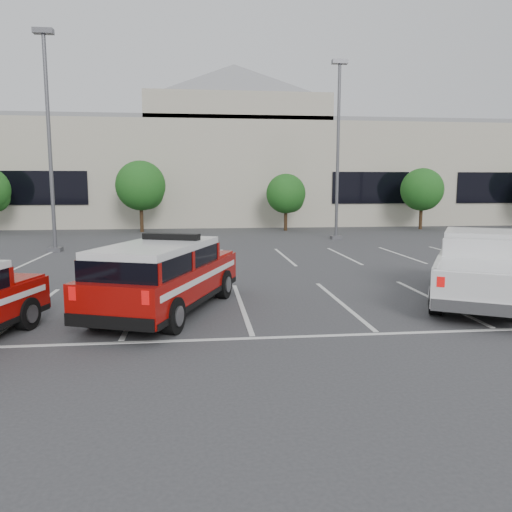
{
  "coord_description": "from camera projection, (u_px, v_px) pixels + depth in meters",
  "views": [
    {
      "loc": [
        -1.07,
        -12.81,
        3.14
      ],
      "look_at": [
        0.61,
        1.95,
        1.05
      ],
      "focal_mm": 35.0,
      "sensor_mm": 36.0,
      "label": 1
    }
  ],
  "objects": [
    {
      "name": "tree_right",
      "position": [
        423.0,
        191.0,
        36.15
      ],
      "size": [
        3.07,
        3.07,
        4.42
      ],
      "color": "#3F2B19",
      "rests_on": "ground"
    },
    {
      "name": "light_pole_left",
      "position": [
        49.0,
        142.0,
        23.34
      ],
      "size": [
        0.9,
        0.6,
        10.24
      ],
      "color": "#59595E",
      "rests_on": "ground"
    },
    {
      "name": "convention_building",
      "position": [
        213.0,
        168.0,
        43.87
      ],
      "size": [
        60.0,
        16.99,
        13.2
      ],
      "color": "#BAB29D",
      "rests_on": "ground"
    },
    {
      "name": "stall_markings",
      "position": [
        231.0,
        276.0,
        17.58
      ],
      "size": [
        23.0,
        15.0,
        0.01
      ],
      "primitive_type": "cube",
      "color": "silver",
      "rests_on": "ground"
    },
    {
      "name": "light_pole_mid",
      "position": [
        338.0,
        150.0,
        28.96
      ],
      "size": [
        0.9,
        0.6,
        10.24
      ],
      "color": "#59595E",
      "rests_on": "ground"
    },
    {
      "name": "ground",
      "position": [
        242.0,
        306.0,
        13.16
      ],
      "size": [
        120.0,
        120.0,
        0.0
      ],
      "primitive_type": "plane",
      "color": "#363639",
      "rests_on": "ground"
    },
    {
      "name": "tree_mid_left",
      "position": [
        142.0,
        187.0,
        33.87
      ],
      "size": [
        3.37,
        3.37,
        4.85
      ],
      "color": "#3F2B19",
      "rests_on": "ground"
    },
    {
      "name": "fire_chief_suv",
      "position": [
        165.0,
        281.0,
        12.38
      ],
      "size": [
        3.81,
        5.87,
        1.94
      ],
      "rotation": [
        0.0,
        0.0,
        -0.36
      ],
      "color": "#8E0A06",
      "rests_on": "ground"
    },
    {
      "name": "tree_mid_right",
      "position": [
        287.0,
        195.0,
        35.07
      ],
      "size": [
        2.77,
        2.77,
        3.99
      ],
      "color": "#3F2B19",
      "rests_on": "ground"
    },
    {
      "name": "white_pickup",
      "position": [
        480.0,
        274.0,
        13.67
      ],
      "size": [
        4.91,
        6.43,
        1.9
      ],
      "rotation": [
        0.0,
        0.0,
        -0.52
      ],
      "color": "silver",
      "rests_on": "ground"
    }
  ]
}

